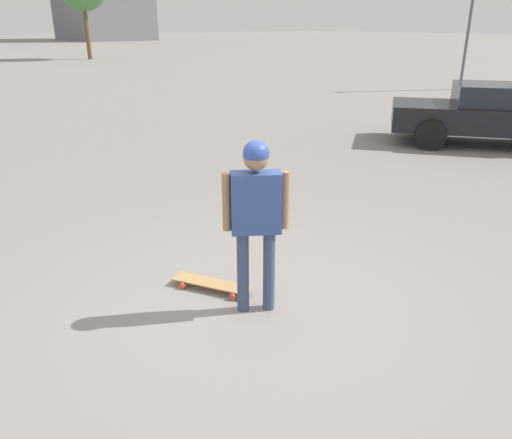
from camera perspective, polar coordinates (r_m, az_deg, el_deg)
ground_plane at (r=5.10m, az=0.00°, el=-10.13°), size 220.00×220.00×0.00m
person at (r=4.61m, az=0.00°, el=1.43°), size 0.42×0.54×1.72m
skateboard at (r=5.42m, az=-5.07°, el=-7.31°), size 0.87×0.60×0.08m
car_parked_near at (r=12.85m, az=25.69°, el=10.87°), size 4.62×4.09×1.38m
lamp_post at (r=23.26m, az=23.43°, el=21.32°), size 0.28×0.28×5.39m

